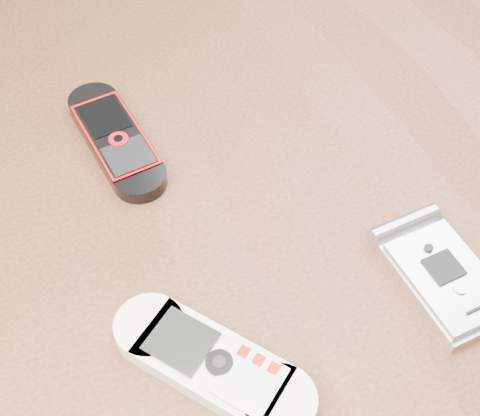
# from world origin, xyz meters

# --- Properties ---
(table) EXTENTS (1.20, 0.80, 0.75)m
(table) POSITION_xyz_m (0.00, 0.00, 0.64)
(table) COLOR black
(table) RESTS_ON ground
(nokia_white) EXTENTS (0.11, 0.14, 0.02)m
(nokia_white) POSITION_xyz_m (-0.06, -0.10, 0.76)
(nokia_white) COLOR white
(nokia_white) RESTS_ON table
(nokia_black_red) EXTENTS (0.05, 0.14, 0.01)m
(nokia_black_red) POSITION_xyz_m (-0.05, 0.11, 0.76)
(nokia_black_red) COLOR black
(nokia_black_red) RESTS_ON table
(motorola_razr) EXTENTS (0.05, 0.10, 0.02)m
(motorola_razr) POSITION_xyz_m (0.10, -0.11, 0.76)
(motorola_razr) COLOR #B5B5BA
(motorola_razr) RESTS_ON table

